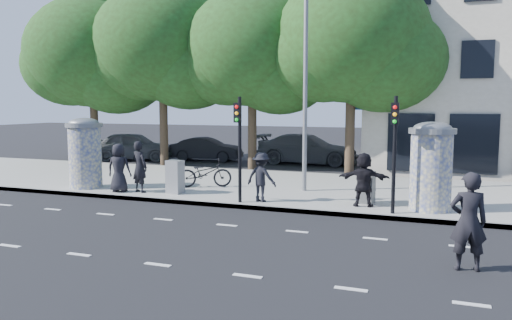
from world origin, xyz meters
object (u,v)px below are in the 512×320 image
at_px(ped_f, 364,180).
at_px(cabinet_left, 175,177).
at_px(car_right, 307,149).
at_px(traffic_pole_near, 239,138).
at_px(traffic_pole_far, 395,142).
at_px(car_mid, 207,149).
at_px(ped_d, 261,177).
at_px(bicycle, 205,173).
at_px(ped_b, 140,167).
at_px(man_road, 468,221).
at_px(cabinet_right, 366,187).
at_px(car_left, 134,146).
at_px(ad_column_left, 85,151).
at_px(street_lamp, 305,62).
at_px(ad_column_right, 431,164).
at_px(ped_a, 119,168).

height_order(ped_f, cabinet_left, ped_f).
bearing_deg(cabinet_left, car_right, 90.42).
height_order(traffic_pole_near, car_right, traffic_pole_near).
bearing_deg(traffic_pole_far, car_mid, 134.93).
height_order(ped_d, bicycle, ped_d).
relative_size(ped_b, man_road, 0.93).
relative_size(ped_f, cabinet_right, 1.62).
relative_size(car_mid, car_right, 0.73).
bearing_deg(ped_d, bicycle, -22.60).
bearing_deg(car_left, ped_b, -160.96).
distance_m(ped_f, cabinet_left, 6.63).
height_order(ad_column_left, cabinet_left, ad_column_left).
distance_m(street_lamp, ped_f, 4.97).
bearing_deg(cabinet_right, ped_d, -153.21).
distance_m(ad_column_right, car_mid, 16.53).
height_order(ad_column_right, ped_f, ad_column_right).
height_order(street_lamp, ped_a, street_lamp).
bearing_deg(traffic_pole_near, man_road, -32.08).
bearing_deg(car_left, car_mid, -89.22).
xyz_separation_m(ped_a, man_road, (11.42, -4.47, -0.03)).
xyz_separation_m(ad_column_left, ped_d, (7.20, -0.28, -0.58)).
xyz_separation_m(traffic_pole_near, ped_a, (-4.82, 0.33, -1.20)).
height_order(man_road, car_left, man_road).
height_order(traffic_pole_far, car_mid, traffic_pole_far).
bearing_deg(man_road, bicycle, -47.01).
xyz_separation_m(ad_column_right, ped_f, (-1.95, -0.14, -0.54)).
relative_size(traffic_pole_far, bicycle, 1.66).
relative_size(ad_column_left, ped_a, 1.50).
bearing_deg(ped_b, ped_d, -164.41).
bearing_deg(car_left, street_lamp, -137.21).
distance_m(traffic_pole_far, bicycle, 7.70).
relative_size(man_road, car_mid, 0.48).
relative_size(ped_f, car_left, 0.34).
distance_m(traffic_pole_far, car_left, 18.90).
height_order(car_left, car_mid, car_left).
xyz_separation_m(ped_f, car_mid, (-10.62, 10.84, -0.31)).
height_order(ad_column_left, street_lamp, street_lamp).
height_order(ped_d, car_right, ped_d).
bearing_deg(street_lamp, traffic_pole_far, -39.88).
distance_m(ad_column_left, cabinet_left, 3.90).
relative_size(traffic_pole_far, ped_f, 2.02).
xyz_separation_m(street_lamp, ped_a, (-6.22, -2.51, -3.76)).
bearing_deg(cabinet_right, car_mid, 148.10).
height_order(traffic_pole_near, car_left, traffic_pole_near).
xyz_separation_m(ped_d, car_left, (-11.55, 9.93, -0.12)).
distance_m(ped_f, car_right, 12.37).
relative_size(cabinet_left, cabinet_right, 1.13).
xyz_separation_m(traffic_pole_far, cabinet_right, (-0.93, 1.27, -1.56)).
relative_size(traffic_pole_far, ped_d, 2.11).
relative_size(ped_d, cabinet_left, 1.36).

